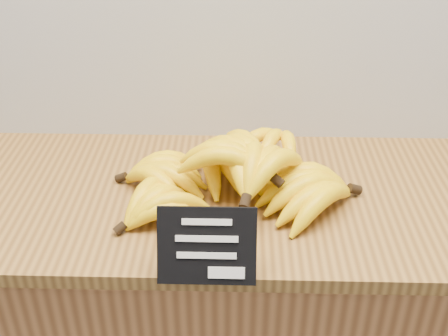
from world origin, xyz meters
TOP-DOWN VIEW (x-y plane):
  - counter_top at (0.10, 2.75)m, footprint 1.31×0.54m
  - chalkboard_sign at (0.07, 2.49)m, footprint 0.17×0.06m
  - banana_pile at (0.12, 2.74)m, footprint 0.51×0.33m

SIDE VIEW (x-z plane):
  - counter_top at x=0.10m, z-range 0.90..0.93m
  - banana_pile at x=0.12m, z-range 0.92..1.05m
  - chalkboard_sign at x=0.07m, z-range 0.93..1.06m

